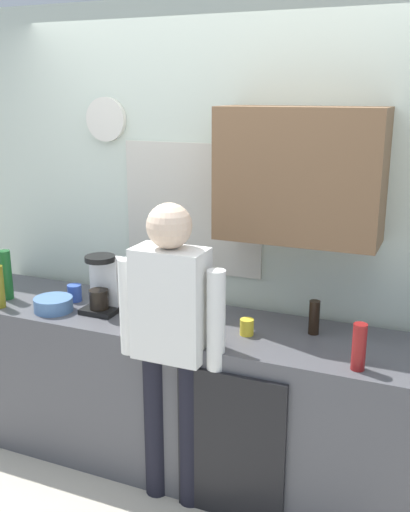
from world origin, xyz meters
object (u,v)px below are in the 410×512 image
Objects in this scene: mixing_bowl at (53,304)px; person_at_sink at (171,333)px; bottle_red_vinegar at (359,347)px; cup_yellow_cup at (247,327)px; coffee_maker at (104,286)px; bottle_green_wine at (6,275)px; cup_blue_mug at (75,293)px; bottle_dark_sauce at (314,317)px.

person_at_sink reaches higher than mixing_bowl.
cup_yellow_cup is (-0.59, 0.18, -0.07)m from bottle_red_vinegar.
coffee_maker reaches higher than bottle_green_wine.
person_at_sink is (0.81, -0.33, 0.01)m from cup_blue_mug.
person_at_sink is (-0.62, -0.40, -0.03)m from bottle_dark_sauce.
bottle_dark_sauce is at bearing 2.76° from cup_blue_mug.
bottle_dark_sauce is 1.43m from cup_blue_mug.
coffee_maker reaches higher than cup_yellow_cup.
bottle_red_vinegar reaches higher than mixing_bowl.
bottle_green_wine is at bearing -178.28° from cup_yellow_cup.
bottle_green_wine is at bearing 170.65° from mixing_bowl.
bottle_green_wine is 1.36× the size of bottle_red_vinegar.
bottle_green_wine is 2.11m from bottle_red_vinegar.
cup_blue_mug is at bearing 166.38° from coffee_maker.
coffee_maker is at bearing 178.76° from cup_yellow_cup.
cup_blue_mug is at bearing 17.35° from bottle_green_wine.
person_at_sink reaches higher than coffee_maker.
bottle_green_wine is 1.84m from bottle_dark_sauce.
cup_blue_mug is 0.45× the size of mixing_bowl.
bottle_green_wine is 1.67× the size of bottle_dark_sauce.
cup_blue_mug is (-1.12, 0.08, 0.01)m from cup_yellow_cup.
bottle_dark_sauce is at bearing 130.50° from bottle_red_vinegar.
bottle_green_wine is at bearing -173.96° from bottle_dark_sauce.
person_at_sink reaches higher than cup_yellow_cup.
cup_blue_mug reaches higher than cup_yellow_cup.
bottle_red_vinegar is at bearing -7.58° from coffee_maker.
bottle_dark_sauce is (1.18, 0.13, -0.06)m from coffee_maker.
bottle_dark_sauce is 0.35m from cup_yellow_cup.
bottle_green_wine reaches higher than bottle_dark_sauce.
cup_blue_mug is at bearing -177.24° from bottle_dark_sauce.
mixing_bowl is (-1.13, -0.11, -0.00)m from cup_yellow_cup.
person_at_sink is (-0.31, -0.25, 0.02)m from cup_yellow_cup.
coffee_maker is 1.50× the size of mixing_bowl.
bottle_green_wine is 3.00× the size of cup_blue_mug.
coffee_maker is 1.19m from bottle_dark_sauce.
bottle_red_vinegar is 0.14× the size of person_at_sink.
bottle_red_vinegar reaches higher than cup_yellow_cup.
coffee_maker reaches higher than bottle_red_vinegar.
bottle_green_wine reaches higher than mixing_bowl.
bottle_dark_sauce is at bearing 6.26° from coffee_maker.
coffee_maker is at bearing -13.62° from cup_blue_mug.
bottle_dark_sauce is at bearing 32.27° from person_at_sink.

